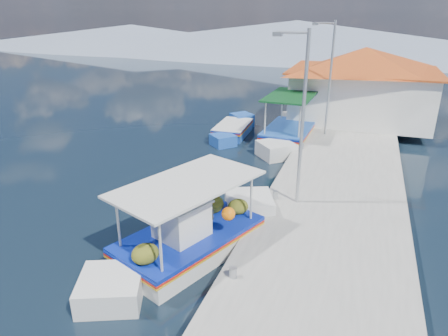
% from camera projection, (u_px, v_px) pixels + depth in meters
% --- Properties ---
extents(ground, '(160.00, 160.00, 0.00)m').
position_uv_depth(ground, '(159.00, 218.00, 14.63)').
color(ground, black).
rests_on(ground, ground).
extents(quay, '(5.00, 44.00, 0.50)m').
position_uv_depth(quay, '(341.00, 173.00, 17.97)').
color(quay, '#A7A49D').
rests_on(quay, ground).
extents(bollards, '(0.20, 17.20, 0.30)m').
position_uv_depth(bollards, '(292.00, 165.00, 17.82)').
color(bollards, '#A5A8AD').
rests_on(bollards, quay).
extents(main_caique, '(4.25, 7.47, 2.65)m').
position_uv_depth(main_caique, '(190.00, 237.00, 12.47)').
color(main_caique, silver).
rests_on(main_caique, ground).
extents(caique_green_canopy, '(2.58, 7.88, 2.95)m').
position_uv_depth(caique_green_canopy, '(289.00, 133.00, 22.96)').
color(caique_green_canopy, silver).
rests_on(caique_green_canopy, ground).
extents(caique_blue_hull, '(1.87, 5.78, 1.03)m').
position_uv_depth(caique_blue_hull, '(233.00, 130.00, 24.11)').
color(caique_blue_hull, '#1D4EAE').
rests_on(caique_blue_hull, ground).
extents(harbor_building, '(10.49, 10.49, 4.40)m').
position_uv_depth(harbor_building, '(362.00, 83.00, 24.84)').
color(harbor_building, white).
rests_on(harbor_building, quay).
extents(lamp_post_near, '(1.21, 0.14, 6.00)m').
position_uv_depth(lamp_post_near, '(301.00, 111.00, 13.57)').
color(lamp_post_near, '#A5A8AD').
rests_on(lamp_post_near, quay).
extents(lamp_post_far, '(1.21, 0.14, 6.00)m').
position_uv_depth(lamp_post_far, '(329.00, 73.00, 21.46)').
color(lamp_post_far, '#A5A8AD').
rests_on(lamp_post_far, quay).
extents(mountain_ridge, '(171.40, 96.00, 5.50)m').
position_uv_depth(mountain_ridge, '(373.00, 43.00, 60.94)').
color(mountain_ridge, slate).
rests_on(mountain_ridge, ground).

